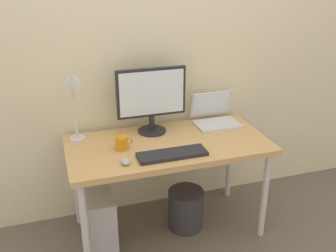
{
  "coord_description": "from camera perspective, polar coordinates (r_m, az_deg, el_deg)",
  "views": [
    {
      "loc": [
        -0.72,
        -2.25,
        1.83
      ],
      "look_at": [
        0.0,
        0.0,
        0.82
      ],
      "focal_mm": 41.59,
      "sensor_mm": 36.0,
      "label": 1
    }
  ],
  "objects": [
    {
      "name": "ground_plane",
      "position": [
        2.99,
        -0.0,
        -14.65
      ],
      "size": [
        6.0,
        6.0,
        0.0
      ],
      "primitive_type": "plane",
      "color": "#665B51"
    },
    {
      "name": "back_wall",
      "position": [
        2.8,
        -2.52,
        12.11
      ],
      "size": [
        4.4,
        0.04,
        2.6
      ],
      "primitive_type": "cube",
      "color": "beige",
      "rests_on": "ground_plane"
    },
    {
      "name": "desk",
      "position": [
        2.65,
        -0.0,
        -3.65
      ],
      "size": [
        1.35,
        0.67,
        0.7
      ],
      "color": "tan",
      "rests_on": "ground_plane"
    },
    {
      "name": "monitor",
      "position": [
        2.69,
        -2.44,
        4.28
      ],
      "size": [
        0.49,
        0.2,
        0.47
      ],
      "color": "#232328",
      "rests_on": "desk"
    },
    {
      "name": "laptop",
      "position": [
        2.93,
        6.81,
        1.51
      ],
      "size": [
        0.32,
        0.28,
        0.22
      ],
      "color": "silver",
      "rests_on": "desk"
    },
    {
      "name": "desk_lamp",
      "position": [
        2.58,
        -13.76,
        5.16
      ],
      "size": [
        0.11,
        0.16,
        0.51
      ],
      "color": "silver",
      "rests_on": "desk"
    },
    {
      "name": "keyboard",
      "position": [
        2.44,
        0.62,
        -4.15
      ],
      "size": [
        0.44,
        0.14,
        0.02
      ],
      "primitive_type": "cube",
      "color": "#232328",
      "rests_on": "desk"
    },
    {
      "name": "mouse",
      "position": [
        2.36,
        -6.26,
        -5.14
      ],
      "size": [
        0.06,
        0.09,
        0.03
      ],
      "primitive_type": "ellipsoid",
      "color": "#B2B2B7",
      "rests_on": "desk"
    },
    {
      "name": "coffee_mug",
      "position": [
        2.52,
        -6.82,
        -2.5
      ],
      "size": [
        0.12,
        0.08,
        0.09
      ],
      "color": "orange",
      "rests_on": "desk"
    },
    {
      "name": "computer_tower",
      "position": [
        2.76,
        -9.91,
        -13.35
      ],
      "size": [
        0.18,
        0.36,
        0.42
      ],
      "primitive_type": "cube",
      "color": "#B2B2B7",
      "rests_on": "ground_plane"
    },
    {
      "name": "wastebasket",
      "position": [
        2.93,
        2.62,
        -12.02
      ],
      "size": [
        0.26,
        0.26,
        0.3
      ],
      "primitive_type": "cylinder",
      "color": "#333338",
      "rests_on": "ground_plane"
    }
  ]
}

